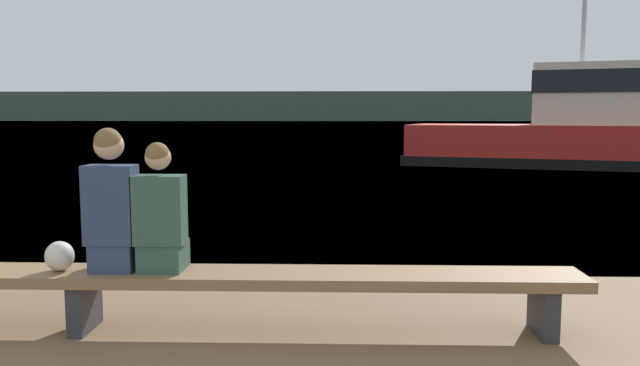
# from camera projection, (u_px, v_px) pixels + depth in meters

# --- Properties ---
(water_surface) EXTENTS (240.00, 240.00, 0.00)m
(water_surface) POSITION_uv_depth(u_px,v_px,m) (330.00, 123.00, 125.76)
(water_surface) COLOR #426B8E
(water_surface) RESTS_ON ground
(far_shoreline) EXTENTS (600.00, 12.00, 8.14)m
(far_shoreline) POSITION_uv_depth(u_px,v_px,m) (332.00, 106.00, 182.29)
(far_shoreline) COLOR #384233
(far_shoreline) RESTS_ON ground
(bench_main) EXTENTS (7.62, 0.49, 0.47)m
(bench_main) POSITION_uv_depth(u_px,v_px,m) (84.00, 280.00, 4.79)
(bench_main) COLOR brown
(bench_main) RESTS_ON ground
(person_left) EXTENTS (0.38, 0.37, 1.09)m
(person_left) POSITION_uv_depth(u_px,v_px,m) (112.00, 206.00, 4.72)
(person_left) COLOR navy
(person_left) RESTS_ON bench_main
(person_right) EXTENTS (0.38, 0.37, 0.99)m
(person_right) POSITION_uv_depth(u_px,v_px,m) (161.00, 216.00, 4.72)
(person_right) COLOR #2D4C3D
(person_right) RESTS_ON bench_main
(shopping_bag) EXTENTS (0.22, 0.21, 0.23)m
(shopping_bag) POSITION_uv_depth(u_px,v_px,m) (60.00, 256.00, 4.76)
(shopping_bag) COLOR beige
(shopping_bag) RESTS_ON bench_main
(tugboat_red) EXTENTS (11.14, 6.61, 5.58)m
(tugboat_red) POSITION_uv_depth(u_px,v_px,m) (578.00, 134.00, 20.01)
(tugboat_red) COLOR red
(tugboat_red) RESTS_ON water_surface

